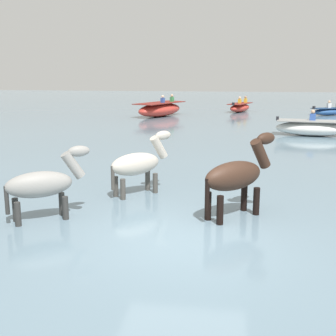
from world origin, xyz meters
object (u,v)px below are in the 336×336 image
at_px(horse_lead_grey, 43,186).
at_px(boat_distant_east, 240,107).
at_px(horse_flank_dark_bay, 236,178).
at_px(boat_distant_west, 330,111).
at_px(horse_trailing_pinto, 138,166).
at_px(boat_near_starboard, 160,109).
at_px(boat_far_offshore, 312,128).

height_order(horse_lead_grey, boat_distant_east, horse_lead_grey).
xyz_separation_m(horse_flank_dark_bay, boat_distant_west, (6.29, 22.17, -0.57)).
bearing_deg(horse_trailing_pinto, boat_distant_west, 67.49).
bearing_deg(boat_distant_east, horse_trailing_pinto, -97.00).
relative_size(horse_lead_grey, horse_trailing_pinto, 0.99).
bearing_deg(boat_distant_west, horse_trailing_pinto, -112.51).
height_order(horse_trailing_pinto, boat_near_starboard, horse_trailing_pinto).
bearing_deg(horse_flank_dark_bay, boat_near_starboard, 103.53).
height_order(boat_near_starboard, boat_distant_east, boat_near_starboard).
distance_m(horse_trailing_pinto, horse_flank_dark_bay, 2.70).
distance_m(boat_near_starboard, boat_distant_west, 11.31).
distance_m(boat_near_starboard, boat_far_offshore, 11.23).
xyz_separation_m(boat_near_starboard, boat_distant_west, (11.05, 2.42, -0.19)).
height_order(horse_trailing_pinto, boat_distant_east, horse_trailing_pinto).
distance_m(horse_flank_dark_bay, boat_distant_east, 23.70).
bearing_deg(boat_far_offshore, horse_trailing_pinto, -118.43).
relative_size(horse_trailing_pinto, boat_distant_west, 0.71).
height_order(horse_flank_dark_bay, boat_far_offshore, horse_flank_dark_bay).
bearing_deg(boat_distant_west, horse_flank_dark_bay, -105.85).
distance_m(boat_far_offshore, boat_distant_east, 11.96).
distance_m(horse_trailing_pinto, boat_near_starboard, 18.54).
relative_size(boat_near_starboard, boat_distant_east, 1.48).
relative_size(horse_flank_dark_bay, boat_near_starboard, 0.48).
height_order(boat_distant_west, boat_far_offshore, boat_far_offshore).
xyz_separation_m(horse_lead_grey, boat_distant_east, (4.22, 24.45, -0.38)).
xyz_separation_m(horse_trailing_pinto, boat_far_offshore, (5.83, 10.76, -0.36)).
distance_m(horse_trailing_pinto, boat_far_offshore, 12.25).
height_order(horse_lead_grey, boat_distant_west, horse_lead_grey).
bearing_deg(boat_near_starboard, horse_lead_grey, -87.35).
distance_m(horse_lead_grey, horse_flank_dark_bay, 3.88).
relative_size(horse_trailing_pinto, boat_near_starboard, 0.43).
distance_m(boat_distant_west, boat_far_offshore, 10.41).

